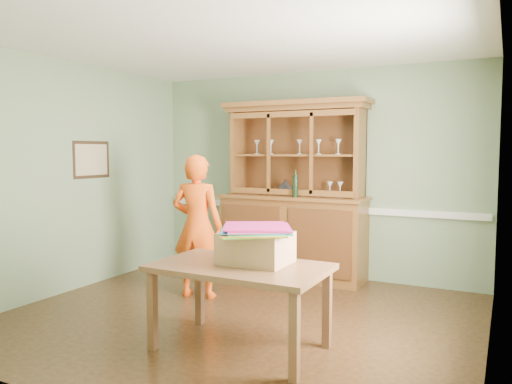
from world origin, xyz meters
The scene contains 14 objects.
floor centered at (0.00, 0.00, 0.00)m, with size 4.50×4.50×0.00m, color #4F3219.
ceiling centered at (0.00, 0.00, 2.70)m, with size 4.50×4.50×0.00m, color white.
wall_back centered at (0.00, 2.00, 1.35)m, with size 4.50×4.50×0.00m, color gray.
wall_left centered at (-2.25, 0.00, 1.35)m, with size 4.00×4.00×0.00m, color gray.
wall_right centered at (2.25, 0.00, 1.35)m, with size 4.00×4.00×0.00m, color gray.
wall_front centered at (0.00, -2.00, 1.35)m, with size 4.50×4.50×0.00m, color gray.
chair_rail centered at (0.00, 1.98, 0.90)m, with size 4.41×0.05×0.08m, color white.
framed_map centered at (-2.23, 0.30, 1.55)m, with size 0.03×0.60×0.46m.
window_panel centered at (2.23, -0.30, 1.50)m, with size 0.03×0.96×1.36m.
china_hutch centered at (-0.14, 1.74, 0.81)m, with size 1.96×0.65×2.30m.
dining_table centered at (0.39, -0.69, 0.63)m, with size 1.44×0.87×0.72m.
cardboard_box centered at (0.48, -0.57, 0.84)m, with size 0.55×0.44×0.26m, color tan.
kite_stack centered at (0.50, -0.62, 1.01)m, with size 0.69×0.69×0.06m.
person centered at (-0.77, 0.42, 0.81)m, with size 0.59×0.39×1.62m, color #FF5510.
Camera 1 is at (2.35, -4.26, 1.65)m, focal length 35.00 mm.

